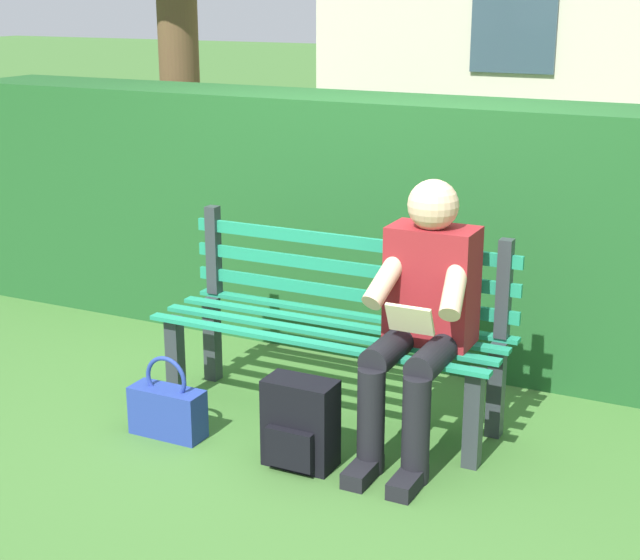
{
  "coord_description": "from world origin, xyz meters",
  "views": [
    {
      "loc": [
        -1.82,
        3.8,
        1.96
      ],
      "look_at": [
        0.0,
        0.1,
        0.71
      ],
      "focal_mm": 54.17,
      "sensor_mm": 36.0,
      "label": 1
    }
  ],
  "objects_px": {
    "person_seated": "(421,312)",
    "backpack": "(300,424)",
    "park_bench": "(336,322)",
    "handbag": "(168,409)"
  },
  "relations": [
    {
      "from": "park_bench",
      "to": "handbag",
      "type": "height_order",
      "value": "park_bench"
    },
    {
      "from": "person_seated",
      "to": "backpack",
      "type": "distance_m",
      "value": 0.7
    },
    {
      "from": "person_seated",
      "to": "handbag",
      "type": "distance_m",
      "value": 1.24
    },
    {
      "from": "person_seated",
      "to": "park_bench",
      "type": "bearing_deg",
      "value": -20.04
    },
    {
      "from": "person_seated",
      "to": "handbag",
      "type": "xyz_separation_m",
      "value": [
        1.07,
        0.39,
        -0.51
      ]
    },
    {
      "from": "park_bench",
      "to": "backpack",
      "type": "bearing_deg",
      "value": 99.51
    },
    {
      "from": "park_bench",
      "to": "backpack",
      "type": "xyz_separation_m",
      "value": [
        -0.09,
        0.55,
        -0.27
      ]
    },
    {
      "from": "person_seated",
      "to": "backpack",
      "type": "relative_size",
      "value": 3.08
    },
    {
      "from": "park_bench",
      "to": "handbag",
      "type": "bearing_deg",
      "value": 44.09
    },
    {
      "from": "backpack",
      "to": "handbag",
      "type": "bearing_deg",
      "value": 0.93
    }
  ]
}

